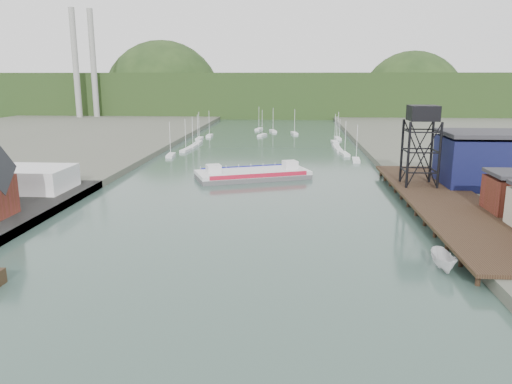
# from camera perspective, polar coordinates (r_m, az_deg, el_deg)

# --- Properties ---
(ground) EXTENTS (600.00, 600.00, 0.00)m
(ground) POSITION_cam_1_polar(r_m,az_deg,el_deg) (50.48, -7.16, -14.97)
(ground) COLOR #29413A
(ground) RESTS_ON ground
(east_pier) EXTENTS (14.00, 70.00, 2.45)m
(east_pier) POSITION_cam_1_polar(r_m,az_deg,el_deg) (95.37, 20.97, -1.02)
(east_pier) COLOR black
(east_pier) RESTS_ON ground
(white_shed) EXTENTS (18.00, 12.00, 4.50)m
(white_shed) POSITION_cam_1_polar(r_m,az_deg,el_deg) (109.55, -25.01, 1.39)
(white_shed) COLOR silver
(white_shed) RESTS_ON west_quay
(lift_tower) EXTENTS (6.50, 6.50, 16.00)m
(lift_tower) POSITION_cam_1_polar(r_m,az_deg,el_deg) (105.14, 18.52, 8.01)
(lift_tower) COLOR black
(lift_tower) RESTS_ON east_pier
(blue_shed) EXTENTS (20.50, 14.50, 11.30)m
(blue_shed) POSITION_cam_1_polar(r_m,az_deg,el_deg) (112.57, 25.39, 3.30)
(blue_shed) COLOR black
(blue_shed) RESTS_ON east_land
(marina_sailboats) EXTENTS (57.71, 92.65, 0.90)m
(marina_sailboats) POSITION_cam_1_polar(r_m,az_deg,el_deg) (183.82, 1.30, 5.74)
(marina_sailboats) COLOR silver
(marina_sailboats) RESTS_ON ground
(smokestacks) EXTENTS (11.20, 8.20, 60.00)m
(smokestacks) POSITION_cam_1_polar(r_m,az_deg,el_deg) (299.32, -19.00, 13.55)
(smokestacks) COLOR gray
(smokestacks) RESTS_ON ground
(distant_hills) EXTENTS (500.00, 120.00, 80.00)m
(distant_hills) POSITION_cam_1_polar(r_m,az_deg,el_deg) (345.51, 2.04, 10.81)
(distant_hills) COLOR #1D3115
(distant_hills) RESTS_ON ground
(chain_ferry) EXTENTS (28.35, 19.36, 3.79)m
(chain_ferry) POSITION_cam_1_polar(r_m,az_deg,el_deg) (118.70, -0.38, 2.08)
(chain_ferry) COLOR #535356
(chain_ferry) RESTS_ON ground
(motorboat) EXTENTS (2.39, 6.31, 2.44)m
(motorboat) POSITION_cam_1_polar(r_m,az_deg,el_deg) (66.96, 20.66, -7.39)
(motorboat) COLOR silver
(motorboat) RESTS_ON ground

